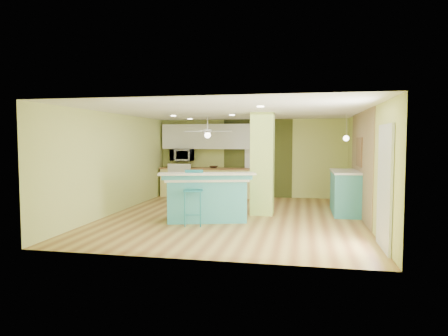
{
  "coord_description": "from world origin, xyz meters",
  "views": [
    {
      "loc": [
        1.61,
        -9.31,
        1.83
      ],
      "look_at": [
        -0.3,
        0.4,
        1.14
      ],
      "focal_mm": 32.0,
      "sensor_mm": 36.0,
      "label": 1
    }
  ],
  "objects": [
    {
      "name": "floor",
      "position": [
        0.0,
        0.0,
        -0.01
      ],
      "size": [
        6.0,
        7.0,
        0.01
      ],
      "primitive_type": "cube",
      "color": "brown",
      "rests_on": "ground"
    },
    {
      "name": "ceiling",
      "position": [
        0.0,
        0.0,
        2.5
      ],
      "size": [
        6.0,
        7.0,
        0.01
      ],
      "primitive_type": "cube",
      "color": "white",
      "rests_on": "wall_back"
    },
    {
      "name": "wall_back",
      "position": [
        0.0,
        3.5,
        1.25
      ],
      "size": [
        6.0,
        0.01,
        2.5
      ],
      "primitive_type": "cube",
      "color": "#C7D06F",
      "rests_on": "floor"
    },
    {
      "name": "wall_front",
      "position": [
        0.0,
        -3.5,
        1.25
      ],
      "size": [
        6.0,
        0.01,
        2.5
      ],
      "primitive_type": "cube",
      "color": "#C7D06F",
      "rests_on": "floor"
    },
    {
      "name": "wall_left",
      "position": [
        -3.0,
        0.0,
        1.25
      ],
      "size": [
        0.01,
        7.0,
        2.5
      ],
      "primitive_type": "cube",
      "color": "#C7D06F",
      "rests_on": "floor"
    },
    {
      "name": "wall_right",
      "position": [
        3.0,
        0.0,
        1.25
      ],
      "size": [
        0.01,
        7.0,
        2.5
      ],
      "primitive_type": "cube",
      "color": "#C7D06F",
      "rests_on": "floor"
    },
    {
      "name": "wood_panel",
      "position": [
        2.99,
        0.6,
        1.25
      ],
      "size": [
        0.02,
        3.4,
        2.5
      ],
      "primitive_type": "cube",
      "color": "#846A4B",
      "rests_on": "floor"
    },
    {
      "name": "olive_accent",
      "position": [
        0.2,
        3.49,
        1.25
      ],
      "size": [
        2.2,
        0.02,
        2.5
      ],
      "primitive_type": "cube",
      "color": "#444A1D",
      "rests_on": "floor"
    },
    {
      "name": "interior_door",
      "position": [
        0.2,
        3.46,
        1.0
      ],
      "size": [
        0.82,
        0.05,
        2.0
      ],
      "primitive_type": "cube",
      "color": "white",
      "rests_on": "floor"
    },
    {
      "name": "french_door",
      "position": [
        2.97,
        -2.3,
        1.05
      ],
      "size": [
        0.04,
        1.08,
        2.1
      ],
      "primitive_type": "cube",
      "color": "silver",
      "rests_on": "floor"
    },
    {
      "name": "column",
      "position": [
        0.65,
        0.5,
        1.25
      ],
      "size": [
        0.55,
        0.55,
        2.5
      ],
      "primitive_type": "cube",
      "color": "#B7D361",
      "rests_on": "floor"
    },
    {
      "name": "kitchen_run",
      "position": [
        -1.3,
        3.2,
        0.47
      ],
      "size": [
        3.25,
        0.63,
        0.94
      ],
      "color": "#EFE67D",
      "rests_on": "floor"
    },
    {
      "name": "stove",
      "position": [
        -2.25,
        3.19,
        0.46
      ],
      "size": [
        0.76,
        0.66,
        1.08
      ],
      "color": "silver",
      "rests_on": "floor"
    },
    {
      "name": "upper_cabinets",
      "position": [
        -1.3,
        3.32,
        1.95
      ],
      "size": [
        3.2,
        0.34,
        0.8
      ],
      "primitive_type": "cube",
      "color": "white",
      "rests_on": "wall_back"
    },
    {
      "name": "microwave",
      "position": [
        -2.25,
        3.2,
        1.35
      ],
      "size": [
        0.7,
        0.48,
        0.39
      ],
      "primitive_type": "imported",
      "color": "white",
      "rests_on": "wall_back"
    },
    {
      "name": "ceiling_fan",
      "position": [
        -1.1,
        2.0,
        2.08
      ],
      "size": [
        1.41,
        1.41,
        0.61
      ],
      "color": "white",
      "rests_on": "ceiling"
    },
    {
      "name": "pendant_lamp",
      "position": [
        2.65,
        0.75,
        1.88
      ],
      "size": [
        0.14,
        0.14,
        0.69
      ],
      "color": "silver",
      "rests_on": "ceiling"
    },
    {
      "name": "wall_decor",
      "position": [
        2.96,
        0.8,
        1.55
      ],
      "size": [
        0.03,
        0.9,
        0.7
      ],
      "primitive_type": "cube",
      "color": "brown",
      "rests_on": "wood_panel"
    },
    {
      "name": "peninsula",
      "position": [
        -0.52,
        -0.52,
        0.52
      ],
      "size": [
        2.2,
        1.59,
        1.12
      ],
      "rotation": [
        0.0,
        0.0,
        0.26
      ],
      "color": "teal",
      "rests_on": "floor"
    },
    {
      "name": "bar_stool",
      "position": [
        -0.68,
        -1.04,
        0.79
      ],
      "size": [
        0.45,
        0.45,
        1.19
      ],
      "rotation": [
        0.0,
        0.0,
        0.17
      ],
      "color": "teal",
      "rests_on": "floor"
    },
    {
      "name": "side_counter",
      "position": [
        2.7,
        1.01,
        0.54
      ],
      "size": [
        0.71,
        1.67,
        1.08
      ],
      "color": "teal",
      "rests_on": "floor"
    },
    {
      "name": "fruit_bowl",
      "position": [
        -1.18,
        3.15,
        0.97
      ],
      "size": [
        0.3,
        0.3,
        0.07
      ],
      "primitive_type": "imported",
      "rotation": [
        0.0,
        0.0,
        -0.1
      ],
      "color": "#331F14",
      "rests_on": "kitchen_run"
    },
    {
      "name": "canister",
      "position": [
        -0.7,
        -0.49,
        1.06
      ],
      "size": [
        0.13,
        0.13,
        0.16
      ],
      "primitive_type": "cylinder",
      "color": "yellow",
      "rests_on": "peninsula"
    }
  ]
}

